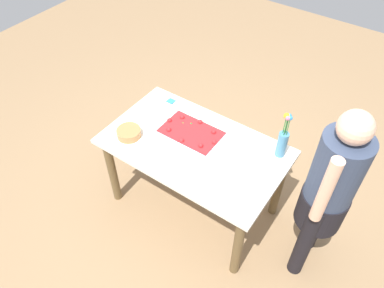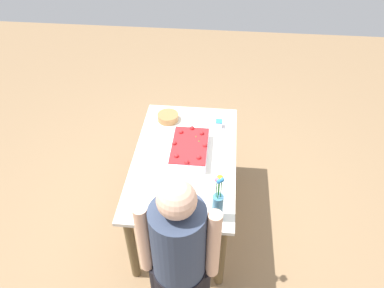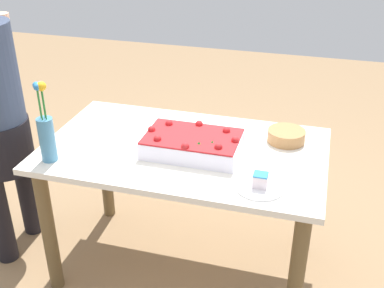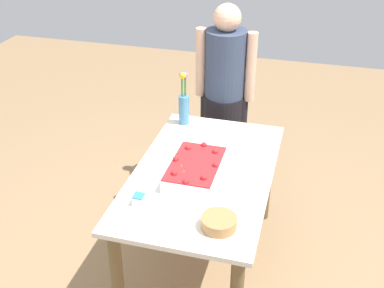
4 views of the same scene
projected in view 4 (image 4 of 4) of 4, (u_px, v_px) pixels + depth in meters
The scene contains 8 objects.
ground_plane at pixel (202, 263), 3.23m from camera, with size 8.00×8.00×0.00m, color #91714F.
dining_table at pixel (203, 189), 2.92m from camera, with size 1.35×0.81×0.74m.
sheet_cake at pixel (195, 169), 2.80m from camera, with size 0.45×0.28×0.11m.
serving_plate_with_slice at pixel (139, 203), 2.57m from camera, with size 0.21×0.21×0.07m.
cake_knife at pixel (251, 152), 3.04m from camera, with size 0.19×0.02×0.00m, color silver.
flower_vase at pixel (184, 105), 3.31m from camera, with size 0.07×0.07×0.38m.
fruit_bowl at pixel (219, 222), 2.41m from camera, with size 0.18×0.18×0.06m, color #AD7846.
person_standing at pixel (225, 88), 3.63m from camera, with size 0.31×0.45×1.49m.
Camera 4 is at (-2.31, -0.56, 2.33)m, focal length 45.00 mm.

